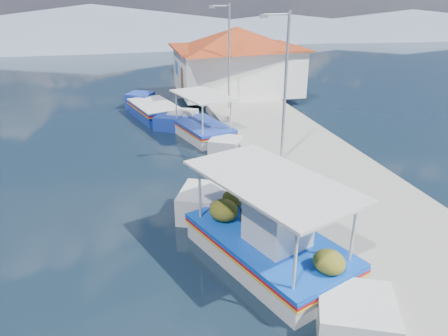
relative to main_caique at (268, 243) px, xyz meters
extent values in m
plane|color=black|center=(-1.89, 4.06, -0.56)|extent=(160.00, 160.00, 0.00)
cube|color=gray|center=(4.01, 10.06, -0.31)|extent=(5.00, 44.00, 0.50)
cylinder|color=#A5A8AD|center=(1.91, 1.06, 0.09)|extent=(0.20, 0.20, 0.30)
cylinder|color=#A5A8AD|center=(1.91, 6.06, 0.09)|extent=(0.20, 0.20, 0.30)
cylinder|color=#A5A8AD|center=(1.91, 12.06, 0.09)|extent=(0.20, 0.20, 0.30)
cylinder|color=#A5A8AD|center=(1.91, 18.06, 0.09)|extent=(0.20, 0.20, 0.30)
cube|color=silver|center=(-0.03, -0.08, -0.31)|extent=(4.02, 5.39, 1.06)
cube|color=silver|center=(1.11, 2.91, -0.18)|extent=(2.33, 2.33, 1.17)
cube|color=silver|center=(-1.14, -2.98, -0.31)|extent=(2.27, 2.27, 1.00)
cube|color=#0E45B9|center=(-0.03, -0.08, 0.18)|extent=(4.14, 5.56, 0.07)
cube|color=#A70E1A|center=(-0.03, -0.08, 0.09)|extent=(4.14, 5.56, 0.06)
cube|color=yellow|center=(-0.03, -0.08, 0.01)|extent=(4.14, 5.56, 0.04)
cube|color=#0E45B9|center=(-0.03, -0.08, 0.26)|extent=(4.14, 5.52, 0.06)
cube|color=brown|center=(-0.03, -0.08, 0.22)|extent=(3.80, 5.23, 0.06)
cube|color=silver|center=(-0.15, -0.39, 0.84)|extent=(1.78, 1.83, 1.23)
cube|color=silver|center=(-0.15, -0.39, 1.47)|extent=(1.93, 1.98, 0.07)
cylinder|color=beige|center=(-0.23, 2.17, 1.12)|extent=(0.08, 0.08, 1.78)
cylinder|color=beige|center=(1.61, 1.47, 1.12)|extent=(0.08, 0.08, 1.78)
cylinder|color=beige|center=(-1.67, -1.63, 1.12)|extent=(0.08, 0.08, 1.78)
cylinder|color=beige|center=(0.16, -2.33, 1.12)|extent=(0.08, 0.08, 1.78)
cube|color=silver|center=(-0.03, -0.08, 2.01)|extent=(4.13, 5.44, 0.08)
ellipsoid|color=#444A13|center=(0.11, 1.54, 0.54)|extent=(0.85, 0.93, 0.64)
ellipsoid|color=#444A13|center=(1.03, 1.78, 0.49)|extent=(0.71, 0.78, 0.54)
ellipsoid|color=#444A13|center=(-0.54, -2.04, 0.51)|extent=(0.76, 0.83, 0.57)
sphere|color=orange|center=(1.25, 0.15, 1.06)|extent=(0.45, 0.45, 0.45)
cube|color=silver|center=(0.31, 11.18, -0.34)|extent=(2.89, 4.05, 0.93)
cube|color=silver|center=(0.98, 13.54, -0.22)|extent=(1.92, 1.92, 1.03)
cube|color=silver|center=(-0.34, 8.90, -0.34)|extent=(1.87, 1.87, 0.88)
cube|color=#0E45B9|center=(0.31, 11.18, 0.09)|extent=(2.98, 4.17, 0.06)
cube|color=#A70E1A|center=(0.31, 11.18, 0.01)|extent=(2.98, 4.17, 0.05)
cube|color=yellow|center=(0.31, 11.18, -0.06)|extent=(2.98, 4.17, 0.04)
cube|color=#1A379D|center=(0.31, 11.18, 0.16)|extent=(2.99, 4.14, 0.05)
cube|color=brown|center=(0.31, 11.18, 0.13)|extent=(2.72, 3.94, 0.05)
cylinder|color=beige|center=(-0.02, 12.87, 0.92)|extent=(0.07, 0.07, 1.57)
cylinder|color=beige|center=(1.49, 12.44, 0.92)|extent=(0.07, 0.07, 1.57)
cylinder|color=beige|center=(-0.87, 9.92, 0.92)|extent=(0.07, 0.07, 1.57)
cylinder|color=beige|center=(0.64, 9.49, 0.92)|extent=(0.07, 0.07, 1.57)
cube|color=silver|center=(0.31, 11.18, 1.70)|extent=(2.98, 4.08, 0.07)
cube|color=#1A379D|center=(-1.81, 15.57, -0.30)|extent=(2.99, 4.30, 1.09)
cube|color=#1A379D|center=(-1.14, 18.10, -0.17)|extent=(2.03, 2.03, 1.20)
cube|color=#1A379D|center=(-2.46, 13.13, -0.30)|extent=(1.97, 1.97, 1.03)
cube|color=#0E45B9|center=(-1.81, 15.57, 0.20)|extent=(3.08, 4.43, 0.07)
cube|color=#A70E1A|center=(-1.81, 15.57, 0.11)|extent=(3.08, 4.43, 0.06)
cube|color=yellow|center=(-1.81, 15.57, 0.03)|extent=(3.08, 4.43, 0.05)
cube|color=silver|center=(-1.81, 15.57, 0.28)|extent=(3.09, 4.40, 0.06)
cube|color=brown|center=(-1.81, 15.57, 0.25)|extent=(2.81, 4.18, 0.06)
cube|color=white|center=(4.31, 19.06, 1.44)|extent=(8.00, 6.00, 3.00)
cube|color=#A63B17|center=(4.31, 19.06, 2.99)|extent=(8.64, 6.48, 0.10)
pyramid|color=#A63B17|center=(4.31, 19.06, 3.64)|extent=(10.49, 10.49, 1.40)
cube|color=brown|center=(0.33, 18.06, 0.94)|extent=(0.06, 1.00, 2.00)
cube|color=#0E45B9|center=(0.33, 20.56, 1.54)|extent=(0.06, 1.20, 0.90)
cylinder|color=#A5A8AD|center=(2.71, 6.06, 2.94)|extent=(0.12, 0.12, 6.00)
cylinder|color=#A5A8AD|center=(2.21, 6.06, 5.79)|extent=(1.00, 0.08, 0.08)
cube|color=#A5A8AD|center=(1.71, 6.06, 5.74)|extent=(0.30, 0.14, 0.14)
cylinder|color=#A5A8AD|center=(2.71, 15.06, 2.94)|extent=(0.12, 0.12, 6.00)
cylinder|color=#A5A8AD|center=(2.21, 15.06, 5.79)|extent=(1.00, 0.08, 0.08)
cube|color=#A5A8AD|center=(1.71, 15.06, 5.74)|extent=(0.30, 0.14, 0.14)
cone|color=slate|center=(-6.89, 60.06, 1.89)|extent=(96.00, 96.00, 5.50)
cone|color=slate|center=(23.11, 60.06, 1.04)|extent=(76.80, 76.80, 3.80)
cone|color=slate|center=(48.11, 60.06, 1.24)|extent=(89.60, 89.60, 4.20)
camera|label=1|loc=(-3.67, -9.62, 6.66)|focal=33.90mm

